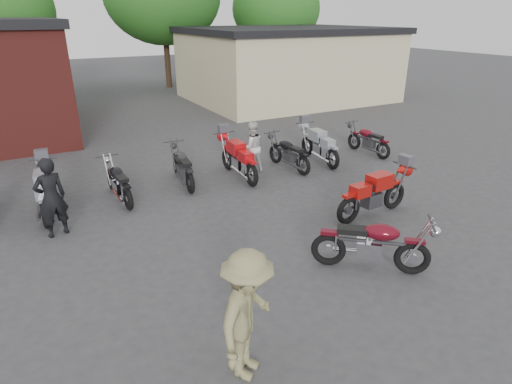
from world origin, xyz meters
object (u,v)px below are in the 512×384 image
person_tan (248,316)px  person_light (252,147)px  vintage_motorcycle (373,241)px  row_bike_1 (45,190)px  row_bike_3 (182,165)px  row_bike_2 (118,180)px  row_bike_6 (319,143)px  helmet (239,274)px  sportbike (375,192)px  row_bike_4 (238,157)px  row_bike_7 (368,139)px  person_dark (51,198)px  row_bike_5 (288,152)px

person_tan → person_light: bearing=22.4°
vintage_motorcycle → row_bike_1: (-5.08, 5.53, 0.01)m
person_light → row_bike_3: size_ratio=0.78×
row_bike_1 → row_bike_2: size_ratio=1.13×
row_bike_2 → row_bike_3: row_bike_3 is taller
row_bike_3 → row_bike_6: 4.50m
vintage_motorcycle → helmet: size_ratio=8.87×
helmet → sportbike: bearing=12.1°
row_bike_1 → row_bike_4: 5.09m
person_light → row_bike_6: (2.33, -0.20, -0.16)m
vintage_motorcycle → row_bike_7: (4.86, 5.50, -0.07)m
person_dark → person_light: size_ratio=1.14×
row_bike_2 → row_bike_6: row_bike_6 is taller
helmet → person_dark: size_ratio=0.13×
person_tan → row_bike_1: bearing=66.9°
helmet → person_light: size_ratio=0.15×
sportbike → row_bike_3: (-3.24, 4.09, -0.04)m
vintage_motorcycle → person_light: bearing=124.7°
vintage_motorcycle → row_bike_6: row_bike_6 is taller
person_light → row_bike_4: bearing=26.4°
row_bike_1 → row_bike_7: row_bike_1 is taller
row_bike_1 → row_bike_2: (1.68, 0.01, -0.07)m
row_bike_7 → row_bike_4: bearing=85.3°
row_bike_4 → row_bike_7: 4.85m
row_bike_2 → row_bike_6: bearing=-93.7°
row_bike_7 → row_bike_5: bearing=85.9°
row_bike_2 → row_bike_7: row_bike_2 is taller
row_bike_1 → row_bike_3: size_ratio=1.08×
helmet → row_bike_5: row_bike_5 is taller
person_dark → row_bike_3: bearing=-171.1°
row_bike_5 → row_bike_1: bearing=84.1°
row_bike_4 → row_bike_1: bearing=91.1°
sportbike → person_dark: size_ratio=1.21×
person_dark → row_bike_5: bearing=174.8°
person_light → row_bike_7: (4.29, -0.31, -0.23)m
row_bike_6 → row_bike_7: bearing=-88.4°
row_bike_6 → person_light: bearing=89.7°
sportbike → row_bike_1: row_bike_1 is taller
sportbike → row_bike_2: sportbike is taller
row_bike_1 → row_bike_6: row_bike_1 is taller
row_bike_1 → row_bike_6: 7.98m
row_bike_5 → row_bike_7: 3.18m
row_bike_1 → row_bike_4: row_bike_4 is taller
helmet → row_bike_1: size_ratio=0.11×
sportbike → person_light: 4.21m
vintage_motorcycle → person_tan: size_ratio=1.13×
row_bike_2 → row_bike_4: size_ratio=0.87×
sportbike → row_bike_3: sportbike is taller
person_light → row_bike_1: bearing=6.6°
helmet → person_tan: size_ratio=0.13×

